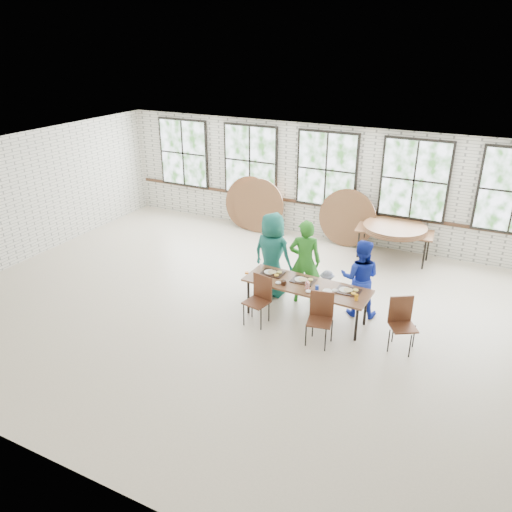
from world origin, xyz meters
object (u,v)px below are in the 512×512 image
(storage_table, at_px, (394,233))
(dining_table, at_px, (306,287))
(chair_near_right, at_px, (321,314))
(chair_near_left, at_px, (260,295))

(storage_table, bearing_deg, dining_table, -108.41)
(dining_table, xyz_separation_m, chair_near_right, (0.51, -0.60, -0.13))
(chair_near_right, xyz_separation_m, storage_table, (0.35, 4.20, 0.13))
(chair_near_left, relative_size, storage_table, 0.51)
(dining_table, relative_size, storage_table, 1.31)
(dining_table, bearing_deg, chair_near_right, -47.48)
(dining_table, xyz_separation_m, storage_table, (0.85, 3.60, -0.00))
(chair_near_left, height_order, storage_table, chair_near_left)
(chair_near_left, distance_m, chair_near_right, 1.26)
(chair_near_right, distance_m, storage_table, 4.22)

